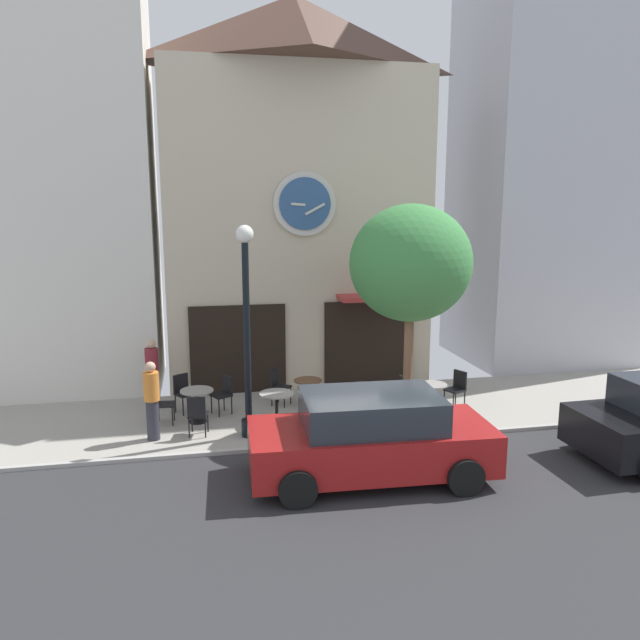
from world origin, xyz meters
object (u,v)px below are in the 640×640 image
parked_car_red (371,437)px  pedestrian_orange (152,400)px  cafe_table_rightmost (308,389)px  cafe_chair_facing_street (399,392)px  cafe_chair_near_lamp (183,390)px  cafe_chair_right_end (278,384)px  cafe_table_center (197,399)px  cafe_chair_left_end (360,405)px  cafe_chair_curbside (161,401)px  cafe_table_center_left (433,393)px  street_lamp (247,332)px  street_tree (411,264)px  pedestrian_maroon (152,372)px  cafe_chair_mid_row (224,391)px  cafe_chair_corner (457,386)px  cafe_table_leftmost (363,395)px  cafe_table_near_curb (277,401)px  cafe_chair_under_awning (197,412)px

parked_car_red → pedestrian_orange: bearing=146.3°
cafe_table_rightmost → cafe_chair_facing_street: (2.00, -0.78, 0.03)m
cafe_chair_near_lamp → cafe_chair_right_end: bearing=1.8°
cafe_table_center → cafe_chair_left_end: bearing=-17.1°
cafe_chair_curbside → cafe_chair_right_end: (2.73, 0.81, 0.00)m
cafe_table_center_left → cafe_chair_left_end: bearing=-164.1°
street_lamp → street_tree: size_ratio=0.91×
cafe_chair_near_lamp → cafe_chair_left_end: bearing=-25.9°
street_lamp → cafe_chair_right_end: (0.88, 1.91, -1.72)m
pedestrian_maroon → parked_car_red: bearing=-49.7°
cafe_table_center → cafe_table_rightmost: cafe_table_center is taller
cafe_table_rightmost → cafe_chair_left_end: cafe_chair_left_end is taller
pedestrian_orange → cafe_chair_right_end: bearing=31.1°
cafe_table_center_left → cafe_chair_curbside: bearing=174.8°
cafe_table_center → cafe_chair_mid_row: (0.62, 0.48, -0.01)m
cafe_table_center → cafe_chair_facing_street: (4.60, -0.39, -0.01)m
street_tree → parked_car_red: bearing=-122.2°
cafe_chair_left_end → cafe_chair_corner: bearing=17.8°
cafe_chair_mid_row → street_tree: bearing=-21.2°
street_lamp → cafe_chair_facing_street: size_ratio=4.92×
cafe_table_center_left → cafe_table_rightmost: bearing=161.7°
cafe_chair_mid_row → cafe_table_leftmost: bearing=-14.4°
cafe_table_center_left → cafe_chair_facing_street: (-0.78, 0.14, 0.03)m
cafe_chair_mid_row → cafe_chair_near_lamp: same height
cafe_chair_right_end → cafe_chair_left_end: bearing=-51.3°
street_lamp → cafe_chair_curbside: 2.75m
cafe_table_center_left → pedestrian_orange: pedestrian_orange is taller
cafe_table_near_curb → cafe_chair_near_lamp: cafe_chair_near_lamp is taller
parked_car_red → cafe_chair_near_lamp: bearing=128.0°
cafe_table_center → cafe_table_near_curb: size_ratio=0.98×
street_lamp → pedestrian_maroon: street_lamp is taller
cafe_chair_right_end → cafe_table_near_curb: bearing=-99.0°
cafe_chair_curbside → cafe_chair_under_awning: size_ratio=1.00×
street_tree → cafe_table_near_curb: bearing=169.0°
cafe_chair_corner → pedestrian_orange: size_ratio=0.54×
street_lamp → cafe_chair_mid_row: bearing=105.8°
street_tree → cafe_table_center_left: size_ratio=6.71×
cafe_table_leftmost → cafe_chair_right_end: 2.16m
cafe_table_center_left → cafe_chair_curbside: 6.19m
cafe_table_center → pedestrian_maroon: 1.69m
cafe_table_center_left → parked_car_red: bearing=-128.4°
street_lamp → parked_car_red: bearing=-51.1°
cafe_table_center → cafe_chair_under_awning: 0.88m
cafe_table_center_left → cafe_chair_under_awning: size_ratio=0.80×
cafe_chair_corner → cafe_table_rightmost: bearing=170.2°
cafe_table_near_curb → cafe_chair_left_end: size_ratio=0.85×
cafe_chair_left_end → cafe_table_rightmost: bearing=121.0°
cafe_table_rightmost → cafe_chair_mid_row: 1.98m
cafe_chair_curbside → parked_car_red: 5.20m
pedestrian_orange → cafe_chair_corner: bearing=5.3°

